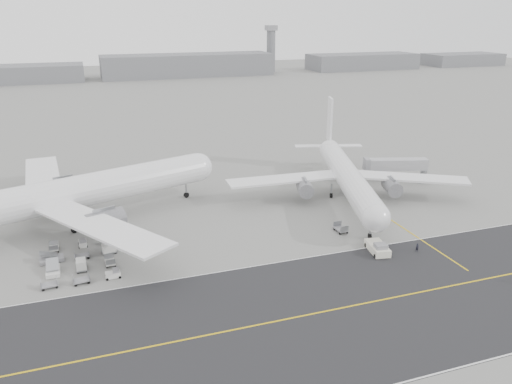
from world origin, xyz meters
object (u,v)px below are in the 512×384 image
object	(u,v)px
control_tower	(271,48)
ground_crew_a	(417,248)
airliner_b	(347,175)
airliner_a	(66,195)
jet_bridge	(397,166)
pushback_tug	(378,248)

from	to	relation	value
control_tower	ground_crew_a	distance (m)	281.64
control_tower	airliner_b	xyz separation A→B (m)	(-72.66, -243.31, -10.81)
airliner_a	jet_bridge	world-z (taller)	airliner_a
pushback_tug	ground_crew_a	distance (m)	7.00
control_tower	airliner_b	size ratio (longest dim) A/B	0.59
control_tower	ground_crew_a	bearing A→B (deg)	-105.20
jet_bridge	pushback_tug	bearing A→B (deg)	-110.64
control_tower	pushback_tug	world-z (taller)	control_tower
airliner_a	jet_bridge	xyz separation A→B (m)	(75.99, 2.38, -2.27)
control_tower	airliner_a	xyz separation A→B (m)	(-131.53, -239.69, -9.69)
pushback_tug	airliner_b	bearing A→B (deg)	82.82
control_tower	ground_crew_a	xyz separation A→B (m)	(-73.71, -271.38, -15.46)
pushback_tug	jet_bridge	xyz separation A→B (m)	(24.89, 32.06, 3.41)
airliner_a	pushback_tug	world-z (taller)	airliner_a
airliner_b	control_tower	bearing A→B (deg)	90.02
jet_bridge	airliner_a	bearing A→B (deg)	-161.03
airliner_b	ground_crew_a	bearing A→B (deg)	-75.52
control_tower	ground_crew_a	size ratio (longest dim) A/B	19.73
airliner_b	jet_bridge	bearing A→B (deg)	35.97
airliner_a	airliner_b	bearing A→B (deg)	-112.08
jet_bridge	ground_crew_a	world-z (taller)	jet_bridge
control_tower	airliner_b	distance (m)	254.16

